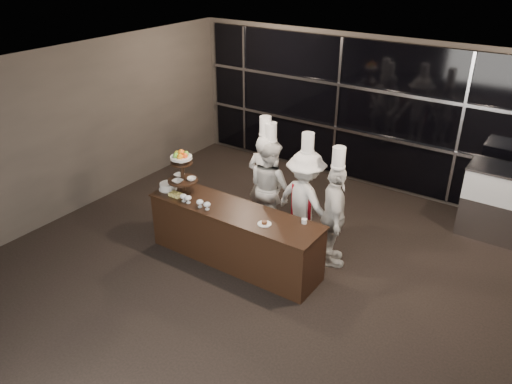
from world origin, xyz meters
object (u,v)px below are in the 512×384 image
Objects in this scene: display_stand at (182,169)px; layer_cake at (168,186)px; chef_b at (270,186)px; chef_d at (334,216)px; buffet_counter at (234,235)px; chef_a at (265,181)px; display_case at (512,203)px; chef_c at (305,201)px.

layer_cake is at bearing -170.38° from display_stand.
chef_b reaches higher than display_stand.
chef_d reaches higher than layer_cake.
chef_d is (1.27, 0.82, 0.38)m from buffet_counter.
layer_cake is 0.15× the size of chef_b.
chef_a is 1.05× the size of chef_d.
display_case is at bearing 47.39° from chef_d.
chef_a is (-0.18, 1.13, 0.43)m from buffet_counter.
chef_a reaches higher than layer_cake.
buffet_counter is 1.45× the size of chef_b.
buffet_counter is 1.19m from chef_b.
chef_c is at bearing -141.41° from display_case.
display_case is (3.38, 3.11, 0.22)m from buffet_counter.
chef_d is (0.58, -0.14, -0.02)m from chef_c.
display_case is at bearing 29.12° from chef_a.
layer_cake is at bearing -161.33° from chef_d.
chef_b is 1.38m from chef_d.
buffet_counter is 1.22m from chef_a.
display_case is 0.76× the size of chef_c.
display_stand is at bearing -160.22° from chef_d.
display_case is at bearing 34.05° from layer_cake.
chef_c reaches higher than layer_cake.
display_case reaches higher than buffet_counter.
buffet_counter is at bearing -86.24° from chef_b.
display_case is at bearing 38.59° from chef_c.
chef_a reaches higher than display_stand.
chef_b is at bearing 43.84° from layer_cake.
display_case is 3.99m from chef_b.
chef_c reaches higher than chef_b.
display_stand reaches higher than layer_cake.
chef_b is 0.78m from chef_c.
layer_cake is 1.70m from chef_b.
display_stand is 2.00m from chef_c.
chef_d is at bearing 18.67° from layer_cake.
chef_a is (1.11, 1.18, -0.08)m from layer_cake.
display_case is (4.67, 3.16, -0.29)m from layer_cake.
chef_d is (1.34, -0.31, -0.00)m from chef_b.
display_stand is 2.48× the size of layer_cake.
layer_cake is 0.20× the size of display_case.
display_case is 0.78× the size of chef_d.
chef_a is 0.88m from chef_c.
display_stand is 0.49× the size of display_case.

